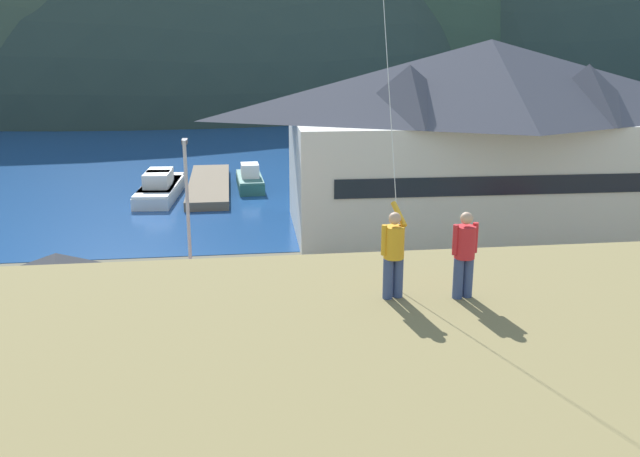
# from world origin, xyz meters

# --- Properties ---
(ground_plane) EXTENTS (600.00, 600.00, 0.00)m
(ground_plane) POSITION_xyz_m (0.00, 0.00, 0.00)
(ground_plane) COLOR #66604C
(parking_lot_pad) EXTENTS (40.00, 20.00, 0.10)m
(parking_lot_pad) POSITION_xyz_m (0.00, 5.00, 0.05)
(parking_lot_pad) COLOR gray
(parking_lot_pad) RESTS_ON ground
(bay_water) EXTENTS (360.00, 84.00, 0.03)m
(bay_water) POSITION_xyz_m (0.00, 60.00, 0.01)
(bay_water) COLOR navy
(bay_water) RESTS_ON ground
(far_hill_west_ridge) EXTENTS (129.90, 65.70, 82.42)m
(far_hill_west_ridge) POSITION_xyz_m (-34.95, 108.67, 0.00)
(far_hill_west_ridge) COLOR #3D4C38
(far_hill_west_ridge) RESTS_ON ground
(far_hill_east_peak) EXTENTS (122.73, 72.18, 68.44)m
(far_hill_east_peak) POSITION_xyz_m (-16.10, 109.85, 0.00)
(far_hill_east_peak) COLOR #2D3D33
(far_hill_east_peak) RESTS_ON ground
(far_hill_center_saddle) EXTENTS (82.76, 61.82, 70.31)m
(far_hill_center_saddle) POSITION_xyz_m (31.77, 120.54, 0.00)
(far_hill_center_saddle) COLOR #334733
(far_hill_center_saddle) RESTS_ON ground
(harbor_lodge) EXTENTS (26.15, 12.30, 11.93)m
(harbor_lodge) POSITION_xyz_m (13.20, 21.87, 6.36)
(harbor_lodge) COLOR beige
(harbor_lodge) RESTS_ON ground
(storage_shed_near_lot) EXTENTS (8.60, 6.30, 4.95)m
(storage_shed_near_lot) POSITION_xyz_m (-8.97, 3.42, 2.58)
(storage_shed_near_lot) COLOR #756B5B
(storage_shed_near_lot) RESTS_ON ground
(wharf_dock) EXTENTS (3.20, 14.93, 0.70)m
(wharf_dock) POSITION_xyz_m (-4.80, 35.79, 0.35)
(wharf_dock) COLOR #70604C
(wharf_dock) RESTS_ON ground
(moored_boat_wharfside) EXTENTS (3.15, 8.25, 2.16)m
(moored_boat_wharfside) POSITION_xyz_m (-8.46, 34.17, 0.72)
(moored_boat_wharfside) COLOR #A8A399
(moored_boat_wharfside) RESTS_ON ground
(moored_boat_outer_mooring) EXTENTS (2.20, 6.29, 2.16)m
(moored_boat_outer_mooring) POSITION_xyz_m (-1.48, 35.71, 0.72)
(moored_boat_outer_mooring) COLOR #23564C
(moored_boat_outer_mooring) RESTS_ON ground
(moored_boat_inner_slip) EXTENTS (3.34, 8.47, 2.16)m
(moored_boat_inner_slip) POSITION_xyz_m (-8.50, 32.87, 0.72)
(moored_boat_inner_slip) COLOR silver
(moored_boat_inner_slip) RESTS_ON ground
(parked_car_back_row_left) EXTENTS (4.35, 2.35, 1.82)m
(parked_car_back_row_left) POSITION_xyz_m (-1.52, 1.25, 1.06)
(parked_car_back_row_left) COLOR slate
(parked_car_back_row_left) RESTS_ON parking_lot_pad
(parked_car_mid_row_far) EXTENTS (4.34, 2.34, 1.82)m
(parked_car_mid_row_far) POSITION_xyz_m (-3.11, 7.62, 1.06)
(parked_car_mid_row_far) COLOR red
(parked_car_mid_row_far) RESTS_ON parking_lot_pad
(parked_car_mid_row_center) EXTENTS (4.32, 2.30, 1.82)m
(parked_car_mid_row_center) POSITION_xyz_m (5.36, 1.33, 1.06)
(parked_car_mid_row_center) COLOR #236633
(parked_car_mid_row_center) RESTS_ON parking_lot_pad
(parking_light_pole) EXTENTS (0.24, 0.78, 7.63)m
(parking_light_pole) POSITION_xyz_m (-4.91, 10.55, 4.46)
(parking_light_pole) COLOR #ADADB2
(parking_light_pole) RESTS_ON parking_lot_pad
(person_kite_flyer) EXTENTS (0.52, 0.70, 1.86)m
(person_kite_flyer) POSITION_xyz_m (0.21, -7.57, 8.09)
(person_kite_flyer) COLOR #384770
(person_kite_flyer) RESTS_ON grassy_hill_foreground
(person_companion) EXTENTS (0.54, 0.40, 1.74)m
(person_companion) POSITION_xyz_m (1.58, -7.74, 8.07)
(person_companion) COLOR #384770
(person_companion) RESTS_ON grassy_hill_foreground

